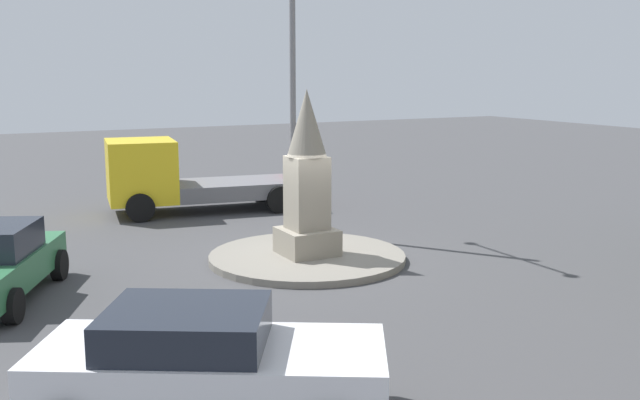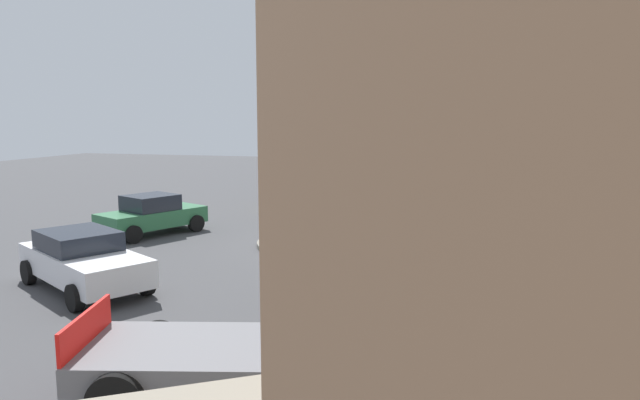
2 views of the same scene
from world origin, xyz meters
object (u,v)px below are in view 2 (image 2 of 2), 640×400
monument (324,190)px  truck_grey_far_side (339,333)px  car_white_waiting (83,260)px  streetlamp (369,91)px  truck_yellow_approaching (343,188)px  car_green_parked_right (152,214)px

monument → truck_grey_far_side: 10.70m
car_white_waiting → truck_grey_far_side: (-3.86, -7.60, 0.29)m
streetlamp → truck_yellow_approaching: (4.31, 1.93, -4.20)m
streetlamp → car_green_parked_right: bearing=108.7°
monument → truck_yellow_approaching: 7.14m
car_white_waiting → truck_grey_far_side: truck_grey_far_side is taller
truck_yellow_approaching → truck_grey_far_side: 17.71m
car_white_waiting → truck_grey_far_side: 8.53m
monument → truck_yellow_approaching: bearing=7.9°
car_white_waiting → truck_yellow_approaching: bearing=-15.2°
truck_grey_far_side → streetlamp: bearing=8.9°
streetlamp → car_green_parked_right: 9.22m
car_green_parked_right → truck_yellow_approaching: bearing=-39.5°
truck_yellow_approaching → streetlamp: bearing=-155.9°
monument → car_green_parked_right: (0.13, 6.65, -1.15)m
monument → streetlamp: bearing=-19.4°
streetlamp → car_white_waiting: 11.58m
car_green_parked_right → truck_grey_far_side: truck_grey_far_side is taller
monument → streetlamp: 4.43m
truck_grey_far_side → car_white_waiting: bearing=63.1°
car_green_parked_right → truck_grey_far_side: 14.16m
monument → truck_yellow_approaching: (7.02, 0.97, -0.83)m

